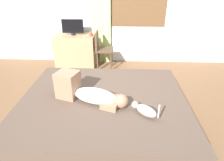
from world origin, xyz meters
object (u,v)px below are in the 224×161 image
Objects in this scene: bed at (104,114)px; desk at (76,51)px; person_lying at (88,92)px; tv_monitor at (73,27)px; cat at (145,110)px; chair_by_desk at (101,48)px; cup at (91,34)px.

desk is (-0.85, 2.25, 0.12)m from bed.
person_lying is 2.43m from tv_monitor.
cat is at bearing -62.67° from desk.
chair_by_desk is (0.62, -0.17, 0.14)m from desk.
tv_monitor is 0.79m from chair_by_desk.
cat is 2.95m from tv_monitor.
tv_monitor reaches higher than person_lying.
cup is (0.38, -0.07, 0.42)m from desk.
tv_monitor is at bearing 180.00° from desk.
bed is 2.43× the size of desk.
person_lying is 1.03× the size of desk.
cat is 2.53m from chair_by_desk.
chair_by_desk is at bearing -22.28° from cup.
desk is 1.05× the size of chair_by_desk.
cat is at bearing -62.21° from tv_monitor.
bed is 0.42m from person_lying.
tv_monitor is (-0.68, 2.31, 0.30)m from person_lying.
cat is at bearing -73.55° from chair_by_desk.
chair_by_desk is (-0.72, 2.42, -0.06)m from cat.
bed is 2.54× the size of chair_by_desk.
desk is at bearing 105.88° from person_lying.
cup is at bearing 110.76° from cat.
chair_by_desk is at bearing -14.55° from tv_monitor.
tv_monitor is at bearing 111.20° from bed.
chair_by_desk is at bearing 96.08° from bed.
tv_monitor reaches higher than chair_by_desk.
chair_by_desk reaches higher than cup.
desk is (-0.66, 2.31, -0.25)m from person_lying.
bed is at bearing -69.39° from desk.
chair_by_desk reaches higher than bed.
desk is 1.87× the size of tv_monitor.
cat is at bearing -34.85° from bed.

